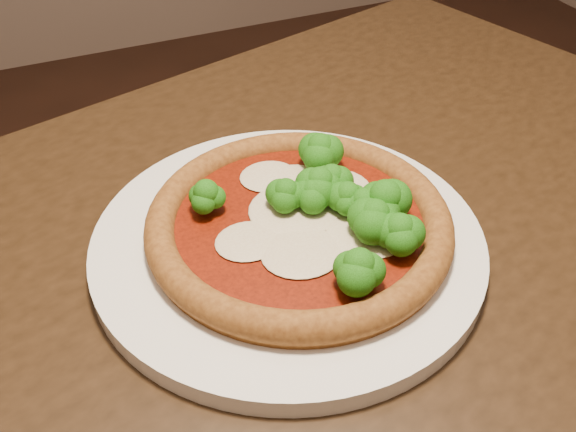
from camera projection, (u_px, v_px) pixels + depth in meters
name	position (u px, v px, depth m)	size (l,w,h in m)	color
dining_table	(289.00, 358.00, 0.62)	(1.37, 1.09, 0.75)	black
plate	(288.00, 242.00, 0.59)	(0.36, 0.36, 0.02)	silver
pizza	(307.00, 218.00, 0.57)	(0.28, 0.28, 0.06)	brown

